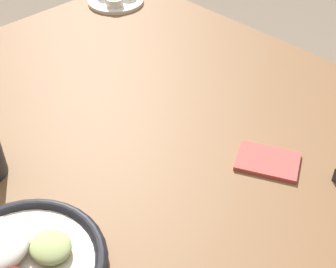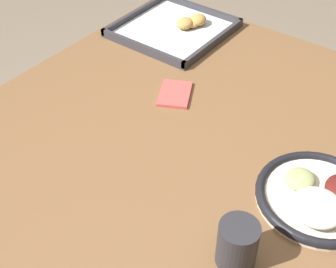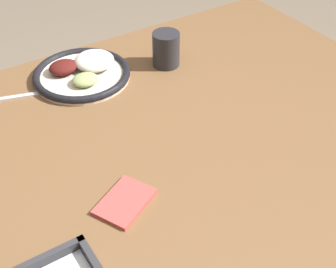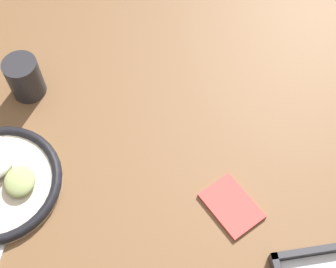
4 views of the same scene
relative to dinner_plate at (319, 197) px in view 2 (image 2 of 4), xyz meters
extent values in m
cube|color=brown|center=(-0.06, 0.34, -0.03)|extent=(1.28, 0.99, 0.03)
cylinder|color=brown|center=(0.53, 0.79, -0.38)|extent=(0.06, 0.06, 0.68)
cylinder|color=beige|center=(0.00, 0.00, -0.01)|extent=(0.25, 0.25, 0.01)
torus|color=black|center=(0.00, 0.00, 0.00)|extent=(0.25, 0.25, 0.02)
ellipsoid|color=silver|center=(-0.04, -0.01, 0.02)|extent=(0.10, 0.10, 0.04)
ellipsoid|color=#9EAD6B|center=(0.01, 0.05, 0.01)|extent=(0.07, 0.06, 0.02)
cube|color=#333338|center=(0.38, 0.64, -0.01)|extent=(0.32, 0.31, 0.01)
cube|color=silver|center=(0.38, 0.64, -0.01)|extent=(0.29, 0.29, 0.00)
cube|color=#333338|center=(0.38, 0.49, 0.00)|extent=(0.32, 0.01, 0.02)
cube|color=#333338|center=(0.38, 0.79, 0.00)|extent=(0.32, 0.01, 0.02)
cube|color=#333338|center=(0.23, 0.64, 0.00)|extent=(0.01, 0.31, 0.02)
cube|color=#333338|center=(0.54, 0.64, 0.00)|extent=(0.01, 0.31, 0.02)
ellipsoid|color=#C18E47|center=(0.46, 0.61, 0.01)|extent=(0.05, 0.04, 0.03)
ellipsoid|color=#C18E47|center=(0.45, 0.60, 0.01)|extent=(0.06, 0.05, 0.03)
ellipsoid|color=#C18E47|center=(0.43, 0.60, 0.01)|extent=(0.04, 0.04, 0.02)
ellipsoid|color=#C18E47|center=(0.41, 0.62, 0.01)|extent=(0.06, 0.05, 0.03)
cylinder|color=#28282D|center=(-0.22, 0.06, 0.03)|extent=(0.07, 0.07, 0.09)
cube|color=#CC4C47|center=(0.12, 0.44, -0.01)|extent=(0.13, 0.12, 0.01)
camera|label=1|loc=(0.43, -0.12, 0.58)|focal=50.00mm
camera|label=2|loc=(-0.67, -0.13, 0.71)|focal=50.00mm
camera|label=3|loc=(0.37, 0.99, 0.66)|focal=50.00mm
camera|label=4|loc=(0.43, 0.27, 0.83)|focal=50.00mm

